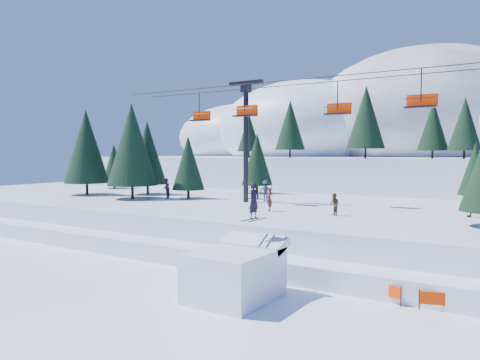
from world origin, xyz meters
The scene contains 10 objects.
ground centered at (0.00, 0.00, 0.00)m, with size 160.00×160.00×0.00m, color white.
mid_shelf centered at (0.00, 18.00, 1.25)m, with size 70.00×22.00×2.50m, color white.
berm centered at (0.00, 8.00, 0.55)m, with size 70.00×6.00×1.10m, color white.
mountain_ridge centered at (-5.08, 73.39, 9.64)m, with size 119.00×60.00×26.46m.
jump_kicker centered at (0.37, 1.90, 1.24)m, with size 3.32×4.53×5.29m.
chairlift centered at (2.10, 18.05, 9.32)m, with size 46.00×3.21×10.28m.
conifer_stand centered at (1.74, 18.30, 6.89)m, with size 63.37×16.30×9.09m.
distant_skiers centered at (-3.36, 17.72, 3.38)m, with size 33.20×6.76×1.86m.
banner_near centered at (5.82, 5.32, 0.54)m, with size 2.63×1.18×0.90m.
banner_far centered at (9.22, 5.13, 0.54)m, with size 2.74×0.88×0.90m.
Camera 1 is at (11.89, -15.95, 6.71)m, focal length 35.00 mm.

